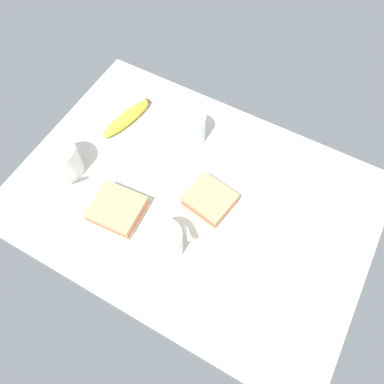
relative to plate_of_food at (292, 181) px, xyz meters
The scene contains 8 objects.
tabletop 26.46cm from the plate_of_food, 39.35° to the left, with size 90.00×64.00×2.00cm, color beige.
plate_of_food is the anchor object (origin of this frame).
coffee_mug_black 59.33cm from the plate_of_food, 25.62° to the left, with size 11.03×10.46×9.70cm.
coffee_mug_milky 37.30cm from the plate_of_food, 59.31° to the left, with size 9.22×9.77×9.36cm.
sandwich_main 45.24cm from the plate_of_food, 40.87° to the left, with size 12.56×11.47×4.40cm.
sandwich_side 22.60cm from the plate_of_food, 46.11° to the left, with size 12.22×11.35×4.40cm.
glass_of_milk 29.81cm from the plate_of_food, ahead, with size 7.38×7.38×9.84cm.
banana 48.61cm from the plate_of_food, ahead, with size 7.44×17.90×3.64cm.
Camera 1 is at (-22.37, 40.23, 88.86)cm, focal length 36.06 mm.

